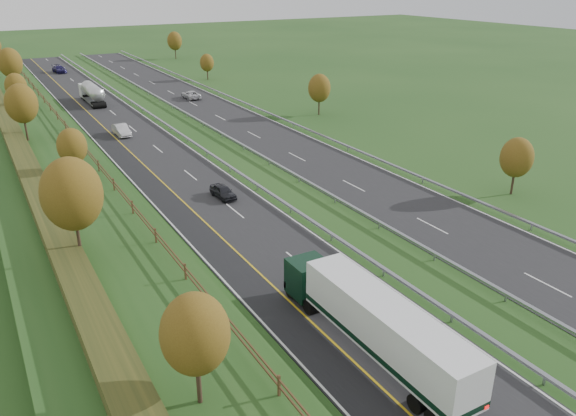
% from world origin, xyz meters
% --- Properties ---
extents(ground, '(400.00, 400.00, 0.00)m').
position_xyz_m(ground, '(8.00, 55.00, 0.00)').
color(ground, '#204619').
rests_on(ground, ground).
extents(near_carriageway, '(10.50, 200.00, 0.04)m').
position_xyz_m(near_carriageway, '(0.00, 60.00, 0.02)').
color(near_carriageway, black).
rests_on(near_carriageway, ground).
extents(far_carriageway, '(10.50, 200.00, 0.04)m').
position_xyz_m(far_carriageway, '(16.50, 60.00, 0.02)').
color(far_carriageway, black).
rests_on(far_carriageway, ground).
extents(hard_shoulder, '(3.00, 200.00, 0.04)m').
position_xyz_m(hard_shoulder, '(-3.75, 60.00, 0.02)').
color(hard_shoulder, black).
rests_on(hard_shoulder, ground).
extents(lane_markings, '(26.75, 200.00, 0.01)m').
position_xyz_m(lane_markings, '(6.40, 59.88, 0.05)').
color(lane_markings, silver).
rests_on(lane_markings, near_carriageway).
extents(embankment_left, '(12.00, 200.00, 2.00)m').
position_xyz_m(embankment_left, '(-13.00, 60.00, 1.00)').
color(embankment_left, '#204619').
rests_on(embankment_left, ground).
extents(hedge_left, '(2.20, 180.00, 1.10)m').
position_xyz_m(hedge_left, '(-15.00, 60.00, 2.55)').
color(hedge_left, '#2A3315').
rests_on(hedge_left, embankment_left).
extents(fence_left, '(0.12, 189.06, 1.20)m').
position_xyz_m(fence_left, '(-8.50, 59.59, 2.73)').
color(fence_left, '#422B19').
rests_on(fence_left, embankment_left).
extents(median_barrier_near, '(0.32, 200.00, 0.71)m').
position_xyz_m(median_barrier_near, '(5.70, 60.00, 0.61)').
color(median_barrier_near, gray).
rests_on(median_barrier_near, ground).
extents(median_barrier_far, '(0.32, 200.00, 0.71)m').
position_xyz_m(median_barrier_far, '(10.80, 60.00, 0.61)').
color(median_barrier_far, gray).
rests_on(median_barrier_far, ground).
extents(outer_barrier_far, '(0.32, 200.00, 0.71)m').
position_xyz_m(outer_barrier_far, '(22.30, 60.00, 0.62)').
color(outer_barrier_far, gray).
rests_on(outer_barrier_far, ground).
extents(trees_left, '(6.64, 164.30, 7.66)m').
position_xyz_m(trees_left, '(-12.64, 56.63, 6.37)').
color(trees_left, '#2D2116').
rests_on(trees_left, embankment_left).
extents(trees_far, '(8.45, 118.60, 7.12)m').
position_xyz_m(trees_far, '(29.80, 89.21, 4.25)').
color(trees_far, '#2D2116').
rests_on(trees_far, ground).
extents(box_lorry, '(2.58, 16.28, 4.06)m').
position_xyz_m(box_lorry, '(-0.95, 10.86, 2.33)').
color(box_lorry, black).
rests_on(box_lorry, near_carriageway).
extents(road_tanker, '(2.40, 11.22, 3.46)m').
position_xyz_m(road_tanker, '(0.10, 92.43, 1.86)').
color(road_tanker, silver).
rests_on(road_tanker, near_carriageway).
extents(car_dark_near, '(1.77, 3.90, 1.30)m').
position_xyz_m(car_dark_near, '(1.69, 38.77, 0.69)').
color(car_dark_near, black).
rests_on(car_dark_near, near_carriageway).
extents(car_silver_mid, '(1.71, 4.71, 1.54)m').
position_xyz_m(car_silver_mid, '(-1.07, 67.96, 0.81)').
color(car_silver_mid, '#BDBCC1').
rests_on(car_silver_mid, near_carriageway).
extents(car_small_far, '(2.81, 5.73, 1.60)m').
position_xyz_m(car_small_far, '(0.60, 130.67, 0.84)').
color(car_small_far, '#1A1644').
rests_on(car_small_far, near_carriageway).
extents(car_oncoming, '(2.41, 5.19, 1.44)m').
position_xyz_m(car_oncoming, '(16.54, 87.38, 0.76)').
color(car_oncoming, silver).
rests_on(car_oncoming, far_carriageway).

